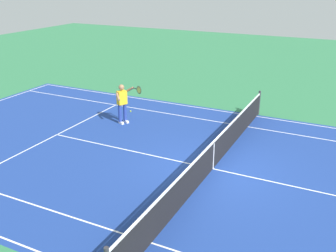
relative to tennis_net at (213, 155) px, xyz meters
name	(u,v)px	position (x,y,z in m)	size (l,w,h in m)	color
ground_plane	(213,169)	(0.00, 0.00, -0.49)	(60.00, 60.00, 0.00)	#2D7247
court_slab	(213,169)	(0.00, 0.00, -0.49)	(24.20, 11.40, 0.00)	navy
court_line_markings	(213,169)	(0.00, 0.00, -0.49)	(23.85, 11.05, 0.01)	white
tennis_net	(213,155)	(0.00, 0.00, 0.00)	(0.10, 11.70, 1.08)	#2D2D33
tennis_player_near	(123,102)	(4.78, -2.25, 0.44)	(1.19, 0.75, 1.70)	navy
tennis_ball	(131,111)	(5.25, -3.57, -0.46)	(0.07, 0.07, 0.07)	#CCE01E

